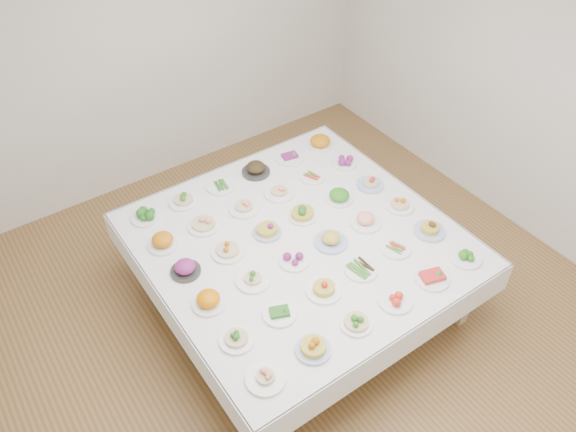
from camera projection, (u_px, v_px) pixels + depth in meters
room_envelope at (299, 137)px, 3.64m from camera, size 5.02×5.02×2.81m
display_table at (299, 244)px, 4.53m from camera, size 2.36×2.36×0.75m
dish_0 at (265, 375)px, 3.51m from camera, size 0.26×0.26×0.12m
dish_1 at (313, 345)px, 3.66m from camera, size 0.24×0.24×0.14m
dish_2 at (357, 320)px, 3.82m from camera, size 0.22×0.22×0.13m
dish_3 at (396, 298)px, 3.98m from camera, size 0.25×0.25×0.10m
dish_4 at (433, 275)px, 4.13m from camera, size 0.26×0.26×0.12m
dish_5 at (466, 254)px, 4.29m from camera, size 0.25×0.25×0.11m
dish_6 at (236, 336)px, 3.72m from camera, size 0.23×0.23×0.12m
dish_7 at (280, 312)px, 3.90m from camera, size 0.24×0.24×0.10m
dish_8 at (324, 286)px, 4.03m from camera, size 0.26×0.26×0.14m
dish_9 at (361, 268)px, 4.21m from camera, size 0.25×0.25×0.06m
dish_10 at (396, 248)px, 4.38m from camera, size 0.24×0.24×0.05m
dish_11 at (430, 227)px, 4.50m from camera, size 0.25×0.25×0.13m
dish_12 at (208, 298)px, 3.94m from camera, size 0.24×0.24×0.14m
dish_13 at (253, 276)px, 4.11m from camera, size 0.25×0.25×0.13m
dish_14 at (294, 259)px, 4.27m from camera, size 0.23×0.23×0.10m
dish_15 at (331, 238)px, 4.41m from camera, size 0.26×0.26×0.13m
dish_16 at (366, 218)px, 4.57m from camera, size 0.26×0.26×0.14m
dish_17 at (400, 202)px, 4.73m from camera, size 0.24×0.24×0.13m
dish_18 at (185, 267)px, 4.18m from camera, size 0.24×0.24×0.13m
dish_19 at (228, 247)px, 4.32m from camera, size 0.26×0.26×0.14m
dish_20 at (267, 228)px, 4.49m from camera, size 0.23×0.23×0.13m
dish_21 at (303, 210)px, 4.62m from camera, size 0.26×0.24×0.15m
dish_22 at (339, 195)px, 4.79m from camera, size 0.23×0.23×0.13m
dish_23 at (371, 181)px, 4.93m from camera, size 0.24×0.24×0.13m
dish_24 at (163, 240)px, 4.39m from camera, size 0.24×0.24×0.13m
dish_25 at (203, 220)px, 4.54m from camera, size 0.28×0.28×0.15m
dish_26 at (244, 204)px, 4.71m from camera, size 0.26×0.26×0.13m
dish_27 at (279, 189)px, 4.85m from camera, size 0.26×0.26×0.13m
dish_28 at (312, 177)px, 5.04m from camera, size 0.22×0.22×0.05m
dish_29 at (345, 161)px, 5.17m from camera, size 0.22×0.22×0.11m
dish_30 at (145, 214)px, 4.62m from camera, size 0.23×0.23×0.11m
dish_31 at (183, 197)px, 4.77m from camera, size 0.25×0.25×0.14m
dish_32 at (221, 186)px, 4.95m from camera, size 0.26×0.26×0.05m
dish_33 at (256, 168)px, 5.07m from camera, size 0.25×0.25×0.14m
dish_34 at (290, 155)px, 5.24m from camera, size 0.26×0.26×0.11m
dish_35 at (320, 140)px, 5.38m from camera, size 0.25×0.25×0.15m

